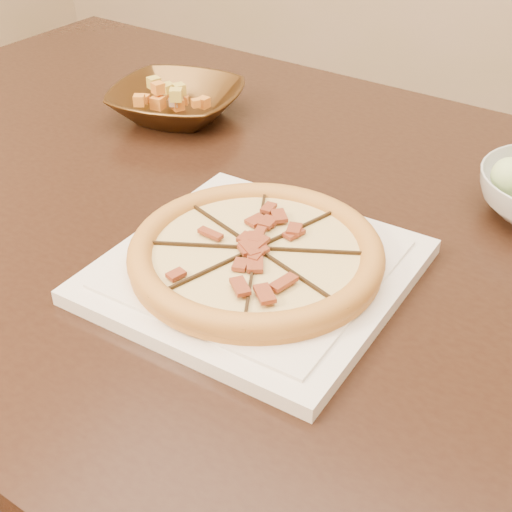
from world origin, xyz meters
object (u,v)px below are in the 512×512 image
at_px(dining_table, 232,251).
at_px(bronze_bowl, 177,103).
at_px(plate, 256,270).
at_px(pizza, 256,253).

xyz_separation_m(dining_table, bronze_bowl, (-0.21, 0.19, 0.12)).
relative_size(plate, bronze_bowl, 1.61).
xyz_separation_m(plate, pizza, (-0.00, 0.00, 0.02)).
distance_m(plate, pizza, 0.02).
relative_size(dining_table, plate, 4.79).
bearing_deg(plate, bronze_bowl, 135.01).
bearing_deg(bronze_bowl, dining_table, -41.18).
bearing_deg(pizza, dining_table, 129.25).
height_order(pizza, bronze_bowl, bronze_bowl).
distance_m(pizza, bronze_bowl, 0.47).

